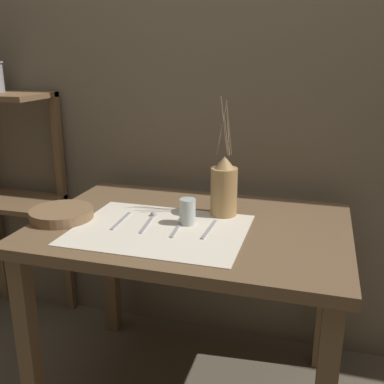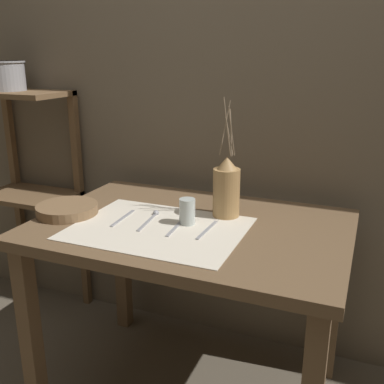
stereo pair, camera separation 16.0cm
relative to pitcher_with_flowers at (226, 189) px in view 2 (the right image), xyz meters
The scene contains 12 objects.
stone_wall_back 0.52m from the pitcher_with_flowers, 104.00° to the left, with size 7.00×0.06×2.40m.
wooden_table 0.26m from the pitcher_with_flowers, 129.21° to the right, with size 1.13×0.78×0.75m.
wooden_shelf_unit 1.14m from the pitcher_with_flowers, 168.58° to the left, with size 0.46×0.30×1.17m.
linen_cloth 0.30m from the pitcher_with_flowers, 130.99° to the right, with size 0.60×0.46×0.00m.
pitcher_with_flowers is the anchor object (origin of this frame).
wooden_bowl 0.62m from the pitcher_with_flowers, 160.01° to the right, with size 0.23×0.23×0.04m.
glass_tumbler_near 0.18m from the pitcher_with_flowers, 127.39° to the right, with size 0.06×0.06×0.09m.
knife_center 0.40m from the pitcher_with_flowers, 152.95° to the right, with size 0.02×0.18×0.00m.
spoon_outer 0.30m from the pitcher_with_flowers, 153.51° to the right, with size 0.04×0.19×0.02m.
spoon_inner 0.21m from the pitcher_with_flowers, 135.32° to the right, with size 0.03×0.19×0.02m.
fork_outer 0.20m from the pitcher_with_flowers, 94.84° to the right, with size 0.02×0.18×0.00m.
metal_pot_large 1.26m from the pitcher_with_flowers, behind, with size 0.19×0.19×0.14m.
Camera 2 is at (0.58, -1.42, 1.35)m, focal length 42.00 mm.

